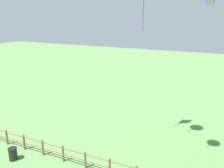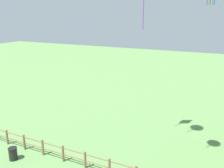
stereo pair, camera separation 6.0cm
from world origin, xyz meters
TOP-DOWN VIEW (x-y plane):
  - wooden_fence at (-0.00, 7.94)m, footprint 21.49×0.14m
  - trash_bin at (-5.47, 6.68)m, footprint 0.57×0.57m

SIDE VIEW (x-z plane):
  - trash_bin at x=-5.47m, z-range 0.00..0.83m
  - wooden_fence at x=0.00m, z-range 0.07..1.17m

